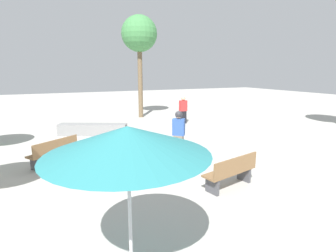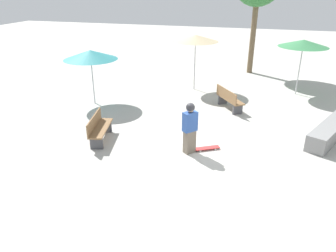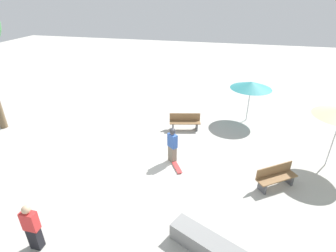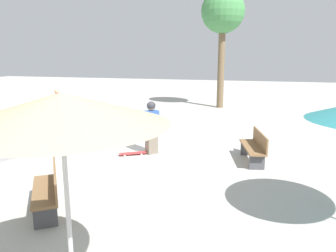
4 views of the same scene
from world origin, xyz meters
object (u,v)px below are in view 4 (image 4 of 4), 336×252
object	(u,v)px
bench_near	(48,190)
bench_far	(254,147)
skateboard	(133,153)
palm_tree_far_back	(223,14)
shade_umbrella_tan	(61,109)
bystander_watching	(58,107)
skater_main	(151,126)

from	to	relation	value
bench_near	bench_far	distance (m)	5.51
skateboard	palm_tree_far_back	bearing A→B (deg)	-128.96
skateboard	shade_umbrella_tan	distance (m)	6.70
palm_tree_far_back	bystander_watching	xyz separation A→B (m)	(-6.00, -6.64, -4.29)
skater_main	bench_far	distance (m)	3.03
skater_main	palm_tree_far_back	bearing A→B (deg)	-145.10
skateboard	skater_main	bearing A→B (deg)	-178.12
bench_far	palm_tree_far_back	bearing A→B (deg)	-0.73
shade_umbrella_tan	palm_tree_far_back	xyz separation A→B (m)	(-0.26, 15.82, 2.66)
skateboard	bench_near	xyz separation A→B (m)	(-0.22, -3.77, 0.37)
bench_near	shade_umbrella_tan	distance (m)	3.57
bench_near	bystander_watching	xyz separation A→B (m)	(-4.34, 6.91, 0.35)
shade_umbrella_tan	skateboard	bearing A→B (deg)	105.72
skater_main	bench_near	bearing A→B (deg)	30.78
bench_near	bystander_watching	world-z (taller)	bystander_watching
bench_far	shade_umbrella_tan	world-z (taller)	shade_umbrella_tan
skater_main	bench_near	xyz separation A→B (m)	(-0.71, -4.08, -0.43)
bench_near	bystander_watching	distance (m)	8.17
bench_near	shade_umbrella_tan	size ratio (longest dim) A/B	0.61
palm_tree_far_back	bystander_watching	size ratio (longest dim) A/B	4.10
skater_main	bystander_watching	xyz separation A→B (m)	(-5.05, 2.83, -0.08)
bystander_watching	shade_umbrella_tan	bearing A→B (deg)	-145.14
shade_umbrella_tan	palm_tree_far_back	bearing A→B (deg)	90.93
skateboard	bench_near	world-z (taller)	bench_near
skater_main	skateboard	bearing A→B (deg)	-16.91
skateboard	bystander_watching	bearing A→B (deg)	-65.21
bench_far	bystander_watching	xyz separation A→B (m)	(-8.05, 2.84, 0.35)
shade_umbrella_tan	skater_main	bearing A→B (deg)	100.77
bench_far	skater_main	bearing A→B (deg)	76.96
skater_main	shade_umbrella_tan	xyz separation A→B (m)	(1.21, -6.35, 1.56)
skater_main	bench_far	world-z (taller)	skater_main
bystander_watching	palm_tree_far_back	bearing A→B (deg)	-41.49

